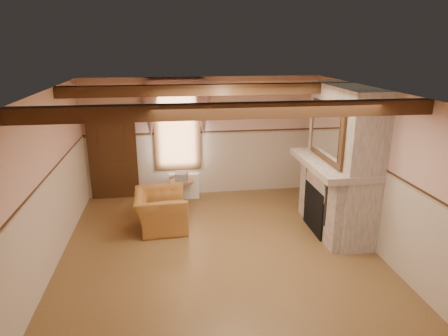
{
  "coord_description": "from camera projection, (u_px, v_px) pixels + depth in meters",
  "views": [
    {
      "loc": [
        -0.81,
        -6.21,
        3.53
      ],
      "look_at": [
        0.19,
        0.8,
        1.3
      ],
      "focal_mm": 32.0,
      "sensor_mm": 36.0,
      "label": 1
    }
  ],
  "objects": [
    {
      "name": "door",
      "position": [
        113.0,
        155.0,
        9.21
      ],
      "size": [
        1.1,
        0.1,
        2.1
      ],
      "primitive_type": "cube",
      "color": "black",
      "rests_on": "floor"
    },
    {
      "name": "floor",
      "position": [
        220.0,
        252.0,
        7.03
      ],
      "size": [
        5.5,
        6.0,
        0.01
      ],
      "primitive_type": "cube",
      "color": "brown",
      "rests_on": "ground"
    },
    {
      "name": "firebox",
      "position": [
        318.0,
        209.0,
        7.73
      ],
      "size": [
        0.2,
        0.95,
        0.9
      ],
      "primitive_type": "cube",
      "color": "black",
      "rests_on": "floor"
    },
    {
      "name": "bowl",
      "position": [
        331.0,
        156.0,
        7.61
      ],
      "size": [
        0.31,
        0.31,
        0.08
      ],
      "primitive_type": "imported",
      "color": "brown",
      "rests_on": "mantel"
    },
    {
      "name": "armchair",
      "position": [
        161.0,
        210.0,
        7.88
      ],
      "size": [
        1.03,
        1.17,
        0.74
      ],
      "primitive_type": "imported",
      "rotation": [
        0.0,
        0.0,
        1.61
      ],
      "color": "#9E662D",
      "rests_on": "floor"
    },
    {
      "name": "jar_yellow",
      "position": [
        339.0,
        161.0,
        7.24
      ],
      "size": [
        0.06,
        0.06,
        0.12
      ],
      "primitive_type": "cylinder",
      "color": "yellow",
      "rests_on": "mantel"
    },
    {
      "name": "radiator",
      "position": [
        184.0,
        186.0,
        9.43
      ],
      "size": [
        0.71,
        0.23,
        0.6
      ],
      "primitive_type": "cube",
      "rotation": [
        0.0,
        0.0,
        -0.07
      ],
      "color": "white",
      "rests_on": "floor"
    },
    {
      "name": "ceiling_beam_front",
      "position": [
        231.0,
        111.0,
        5.09
      ],
      "size": [
        5.5,
        0.18,
        0.2
      ],
      "primitive_type": "cube",
      "color": "black",
      "rests_on": "ceiling"
    },
    {
      "name": "book_stack",
      "position": [
        181.0,
        177.0,
        8.98
      ],
      "size": [
        0.31,
        0.36,
        0.2
      ],
      "primitive_type": "cube",
      "rotation": [
        0.0,
        0.0,
        -0.18
      ],
      "color": "#B7AD8C",
      "rests_on": "side_table"
    },
    {
      "name": "fireplace",
      "position": [
        343.0,
        161.0,
        7.5
      ],
      "size": [
        0.85,
        2.0,
        2.8
      ],
      "primitive_type": "cube",
      "color": "gray",
      "rests_on": "floor"
    },
    {
      "name": "wall_left",
      "position": [
        45.0,
        185.0,
        6.24
      ],
      "size": [
        0.02,
        6.0,
        2.8
      ],
      "primitive_type": "cube",
      "color": "#CC9C8D",
      "rests_on": "floor"
    },
    {
      "name": "side_table",
      "position": [
        182.0,
        192.0,
        9.12
      ],
      "size": [
        0.69,
        0.69,
        0.55
      ],
      "primitive_type": "cylinder",
      "rotation": [
        0.0,
        0.0,
        -0.33
      ],
      "color": "brown",
      "rests_on": "floor"
    },
    {
      "name": "wall_right",
      "position": [
        375.0,
        170.0,
        6.98
      ],
      "size": [
        0.02,
        6.0,
        2.8
      ],
      "primitive_type": "cube",
      "color": "#CC9C8D",
      "rests_on": "floor"
    },
    {
      "name": "candle_red",
      "position": [
        345.0,
        164.0,
        6.99
      ],
      "size": [
        0.06,
        0.06,
        0.16
      ],
      "primitive_type": "cylinder",
      "color": "maroon",
      "rests_on": "mantel"
    },
    {
      "name": "chair_rail",
      "position": [
        219.0,
        171.0,
        6.58
      ],
      "size": [
        5.5,
        6.0,
        0.08
      ],
      "primitive_type": null,
      "color": "black",
      "rests_on": "wainscot"
    },
    {
      "name": "oil_lamp",
      "position": [
        328.0,
        149.0,
        7.74
      ],
      "size": [
        0.11,
        0.11,
        0.28
      ],
      "primitive_type": "cylinder",
      "color": "gold",
      "rests_on": "mantel"
    },
    {
      "name": "mantel",
      "position": [
        333.0,
        164.0,
        7.49
      ],
      "size": [
        1.05,
        2.05,
        0.12
      ],
      "primitive_type": "cube",
      "color": "gray",
      "rests_on": "fireplace"
    },
    {
      "name": "mantel_clock",
      "position": [
        320.0,
        146.0,
        8.1
      ],
      "size": [
        0.14,
        0.24,
        0.2
      ],
      "primitive_type": "cube",
      "color": "black",
      "rests_on": "mantel"
    },
    {
      "name": "ceiling",
      "position": [
        219.0,
        92.0,
        6.19
      ],
      "size": [
        5.5,
        6.0,
        0.01
      ],
      "primitive_type": "cube",
      "color": "silver",
      "rests_on": "wall_back"
    },
    {
      "name": "wainscot",
      "position": [
        219.0,
        213.0,
        6.81
      ],
      "size": [
        5.5,
        6.0,
        1.5
      ],
      "primitive_type": null,
      "color": "#C5B39E",
      "rests_on": "floor"
    },
    {
      "name": "wall_front",
      "position": [
        260.0,
        278.0,
        3.78
      ],
      "size": [
        5.5,
        0.02,
        2.8
      ],
      "primitive_type": "cube",
      "color": "#CC9C8D",
      "rests_on": "floor"
    },
    {
      "name": "window",
      "position": [
        177.0,
        127.0,
        9.26
      ],
      "size": [
        1.06,
        0.08,
        2.02
      ],
      "primitive_type": "cube",
      "color": "white",
      "rests_on": "wall_back"
    },
    {
      "name": "window_drapes",
      "position": [
        176.0,
        102.0,
        8.99
      ],
      "size": [
        1.3,
        0.14,
        1.4
      ],
      "primitive_type": "cube",
      "color": "gray",
      "rests_on": "wall_back"
    },
    {
      "name": "overmantel_mirror",
      "position": [
        327.0,
        132.0,
        7.28
      ],
      "size": [
        0.06,
        1.44,
        1.04
      ],
      "primitive_type": "cube",
      "color": "silver",
      "rests_on": "fireplace"
    },
    {
      "name": "wall_back",
      "position": [
        203.0,
        137.0,
        9.44
      ],
      "size": [
        5.5,
        0.02,
        2.8
      ],
      "primitive_type": "cube",
      "color": "#CC9C8D",
      "rests_on": "floor"
    },
    {
      "name": "ceiling_beam_back",
      "position": [
        211.0,
        90.0,
        7.35
      ],
      "size": [
        5.5,
        0.18,
        0.2
      ],
      "primitive_type": "cube",
      "color": "black",
      "rests_on": "ceiling"
    }
  ]
}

